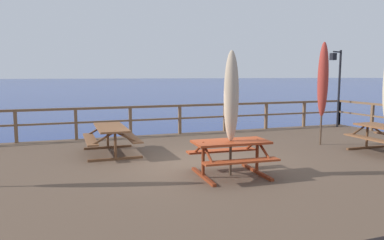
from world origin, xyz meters
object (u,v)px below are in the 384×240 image
(picnic_table_front_right, at_px, (231,151))
(patio_umbrella_tall_back_right, at_px, (323,80))
(picnic_table_back_left, at_px, (111,134))
(patio_umbrella_tall_front, at_px, (231,97))
(lamp_post_hooked, at_px, (337,77))

(picnic_table_front_right, distance_m, patio_umbrella_tall_back_right, 5.00)
(picnic_table_back_left, bearing_deg, patio_umbrella_tall_front, -55.79)
(patio_umbrella_tall_front, relative_size, patio_umbrella_tall_back_right, 0.85)
(patio_umbrella_tall_front, height_order, patio_umbrella_tall_back_right, patio_umbrella_tall_back_right)
(picnic_table_back_left, bearing_deg, lamp_post_hooked, 12.29)
(patio_umbrella_tall_back_right, distance_m, lamp_post_hooked, 4.34)
(picnic_table_front_right, height_order, patio_umbrella_tall_front, patio_umbrella_tall_front)
(patio_umbrella_tall_front, distance_m, patio_umbrella_tall_back_right, 4.79)
(patio_umbrella_tall_front, distance_m, lamp_post_hooked, 9.05)
(picnic_table_back_left, height_order, picnic_table_front_right, same)
(picnic_table_back_left, distance_m, patio_umbrella_tall_front, 3.97)
(picnic_table_back_left, xyz_separation_m, patio_umbrella_tall_back_right, (6.36, -0.90, 1.47))
(patio_umbrella_tall_back_right, relative_size, lamp_post_hooked, 1.00)
(picnic_table_back_left, relative_size, patio_umbrella_tall_front, 0.74)
(lamp_post_hooked, bearing_deg, patio_umbrella_tall_back_right, -136.81)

